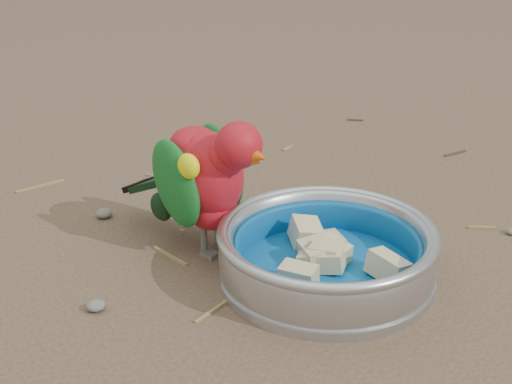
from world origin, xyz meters
TOP-DOWN VIEW (x-y plane):
  - ground at (0.00, 0.00)m, footprint 60.00×60.00m
  - food_bowl at (0.04, 0.04)m, footprint 0.23×0.23m
  - bowl_wall at (0.04, 0.04)m, footprint 0.23×0.23m
  - fruit_wedges at (0.04, 0.04)m, footprint 0.14×0.14m
  - lory_parrot at (-0.04, 0.17)m, footprint 0.15×0.21m
  - ground_debris at (-0.01, 0.05)m, footprint 0.90×0.80m

SIDE VIEW (x-z plane):
  - ground at x=0.00m, z-range 0.00..0.00m
  - ground_debris at x=-0.01m, z-range 0.00..0.01m
  - food_bowl at x=0.04m, z-range 0.00..0.02m
  - fruit_wedges at x=0.04m, z-range 0.02..0.05m
  - bowl_wall at x=0.04m, z-range 0.02..0.06m
  - lory_parrot at x=-0.04m, z-range 0.00..0.16m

